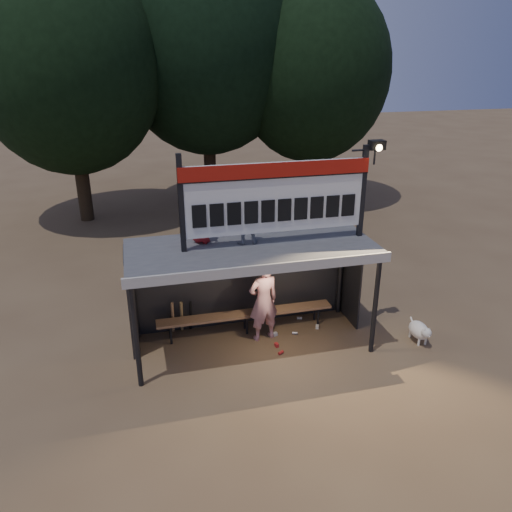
# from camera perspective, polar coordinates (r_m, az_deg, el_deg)

# --- Properties ---
(ground) EXTENTS (80.00, 80.00, 0.00)m
(ground) POSITION_cam_1_polar(r_m,az_deg,el_deg) (11.08, -0.51, -9.99)
(ground) COLOR brown
(ground) RESTS_ON ground
(player) EXTENTS (0.75, 0.56, 1.86)m
(player) POSITION_cam_1_polar(r_m,az_deg,el_deg) (10.82, 0.85, -5.14)
(player) COLOR silver
(player) RESTS_ON ground
(child_a) EXTENTS (0.57, 0.45, 1.13)m
(child_a) POSITION_cam_1_polar(r_m,az_deg,el_deg) (9.96, -1.36, 4.56)
(child_a) COLOR gray
(child_a) RESTS_ON dugout_shelter
(child_b) EXTENTS (0.57, 0.53, 0.97)m
(child_b) POSITION_cam_1_polar(r_m,az_deg,el_deg) (10.08, -6.28, 4.17)
(child_b) COLOR maroon
(child_b) RESTS_ON dugout_shelter
(dugout_shelter) EXTENTS (5.10, 2.08, 2.32)m
(dugout_shelter) POSITION_cam_1_polar(r_m,az_deg,el_deg) (10.43, -0.86, -0.69)
(dugout_shelter) COLOR #404043
(dugout_shelter) RESTS_ON ground
(scoreboard_assembly) EXTENTS (4.10, 0.27, 1.99)m
(scoreboard_assembly) POSITION_cam_1_polar(r_m,az_deg,el_deg) (9.85, 2.62, 6.99)
(scoreboard_assembly) COLOR black
(scoreboard_assembly) RESTS_ON dugout_shelter
(bench) EXTENTS (4.00, 0.35, 0.48)m
(bench) POSITION_cam_1_polar(r_m,az_deg,el_deg) (11.32, -1.17, -6.69)
(bench) COLOR #916744
(bench) RESTS_ON ground
(tree_left) EXTENTS (6.46, 6.46, 9.27)m
(tree_left) POSITION_cam_1_polar(r_m,az_deg,el_deg) (19.19, -20.80, 19.79)
(tree_left) COLOR #312416
(tree_left) RESTS_ON ground
(tree_mid) EXTENTS (7.22, 7.22, 10.36)m
(tree_mid) POSITION_cam_1_polar(r_m,az_deg,el_deg) (20.85, -5.76, 22.91)
(tree_mid) COLOR black
(tree_mid) RESTS_ON ground
(tree_right) EXTENTS (6.08, 6.08, 8.72)m
(tree_right) POSITION_cam_1_polar(r_m,az_deg,el_deg) (20.89, 6.43, 20.21)
(tree_right) COLOR #312016
(tree_right) RESTS_ON ground
(dog) EXTENTS (0.36, 0.81, 0.49)m
(dog) POSITION_cam_1_polar(r_m,az_deg,el_deg) (11.58, 18.21, -8.10)
(dog) COLOR white
(dog) RESTS_ON ground
(bats) EXTENTS (0.47, 0.32, 0.84)m
(bats) POSITION_cam_1_polar(r_m,az_deg,el_deg) (11.37, -8.49, -6.84)
(bats) COLOR #986D47
(bats) RESTS_ON ground
(litter) EXTENTS (1.24, 1.41, 0.08)m
(litter) POSITION_cam_1_polar(r_m,az_deg,el_deg) (11.36, 4.02, -8.94)
(litter) COLOR #B01E1F
(litter) RESTS_ON ground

